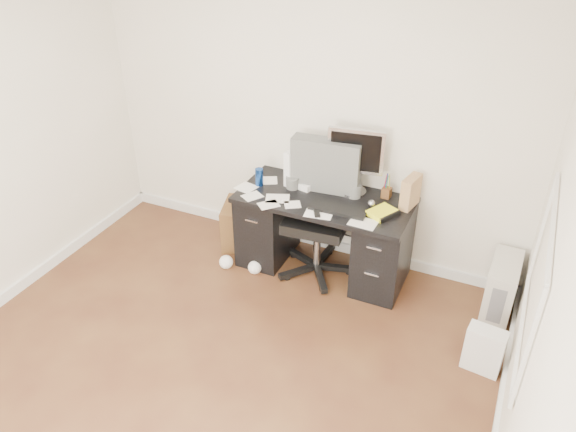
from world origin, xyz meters
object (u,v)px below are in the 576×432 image
desk (323,232)px  lcd_monitor (355,161)px  keyboard (338,209)px  wicker_basket (247,224)px  pc_tower (501,287)px  office_chair (318,214)px

desk → lcd_monitor: bearing=44.7°
keyboard → wicker_basket: keyboard is taller
desk → pc_tower: (1.54, 0.05, -0.15)m
desk → wicker_basket: (-0.82, 0.08, -0.18)m
desk → lcd_monitor: lcd_monitor is taller
keyboard → lcd_monitor: bearing=86.1°
desk → office_chair: (-0.04, -0.05, 0.21)m
keyboard → office_chair: office_chair is taller
office_chair → pc_tower: (1.58, 0.10, -0.36)m
keyboard → wicker_basket: 1.16m
lcd_monitor → wicker_basket: lcd_monitor is taller
lcd_monitor → keyboard: lcd_monitor is taller
office_chair → pc_tower: office_chair is taller
desk → lcd_monitor: (0.19, 0.19, 0.65)m
lcd_monitor → wicker_basket: (-1.01, -0.11, -0.84)m
office_chair → wicker_basket: office_chair is taller
lcd_monitor → wicker_basket: bearing=177.7°
keyboard → wicker_basket: size_ratio=1.11×
office_chair → wicker_basket: size_ratio=2.83×
lcd_monitor → keyboard: 0.45m
desk → keyboard: 0.43m
pc_tower → wicker_basket: (-2.36, 0.03, -0.03)m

